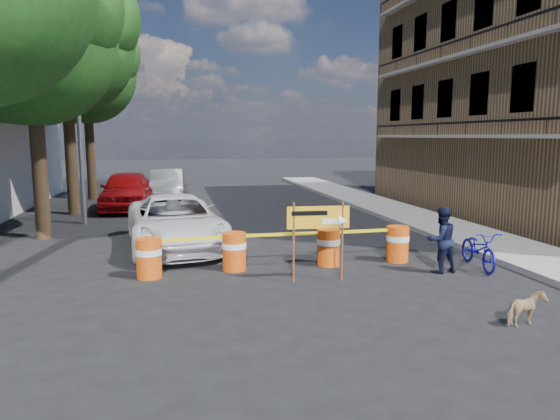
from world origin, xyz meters
name	(u,v)px	position (x,y,z in m)	size (l,w,h in m)	color
ground	(318,292)	(0.00, 0.00, 0.00)	(120.00, 120.00, 0.00)	black
sidewalk_east	(440,226)	(6.20, 6.00, 0.07)	(2.40, 40.00, 0.15)	gray
apartment_building	(555,63)	(12.00, 8.00, 6.00)	(8.00, 16.00, 12.00)	olive
tree_mid_a	(33,38)	(-6.74, 7.00, 6.01)	(5.25, 5.00, 8.68)	#332316
tree_mid_b	(66,44)	(-6.73, 12.00, 6.71)	(5.67, 5.40, 9.62)	#332316
tree_far	(87,73)	(-6.74, 17.00, 6.22)	(5.04, 4.80, 8.84)	#332316
streetlamp	(80,101)	(-5.93, 9.50, 4.38)	(1.25, 0.18, 8.00)	gray
barrel_far_left	(149,257)	(-3.41, 1.81, 0.47)	(0.58, 0.58, 0.90)	red
barrel_mid_left	(234,251)	(-1.46, 2.06, 0.47)	(0.58, 0.58, 0.90)	red
barrel_mid_right	(328,246)	(0.86, 2.01, 0.47)	(0.58, 0.58, 0.90)	red
barrel_far_right	(397,243)	(2.70, 2.02, 0.47)	(0.58, 0.58, 0.90)	red
detour_sign	(326,223)	(0.38, 0.73, 1.29)	(1.37, 0.27, 1.76)	#592D19
pedestrian	(441,240)	(3.21, 0.83, 0.78)	(0.75, 0.59, 1.55)	black
bicycle	(480,232)	(4.33, 1.01, 0.89)	(0.62, 0.93, 1.77)	#1415A7
dog	(526,309)	(2.89, -2.50, 0.29)	(0.32, 0.70, 0.59)	tan
suv_white	(175,222)	(-2.80, 4.78, 0.74)	(2.47, 5.36, 1.49)	white
sedan_red	(126,190)	(-4.80, 12.95, 0.84)	(1.98, 4.92, 1.68)	#A60D11
sedan_silver	(167,184)	(-3.12, 16.39, 0.74)	(1.57, 4.51, 1.49)	#B5B8BD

